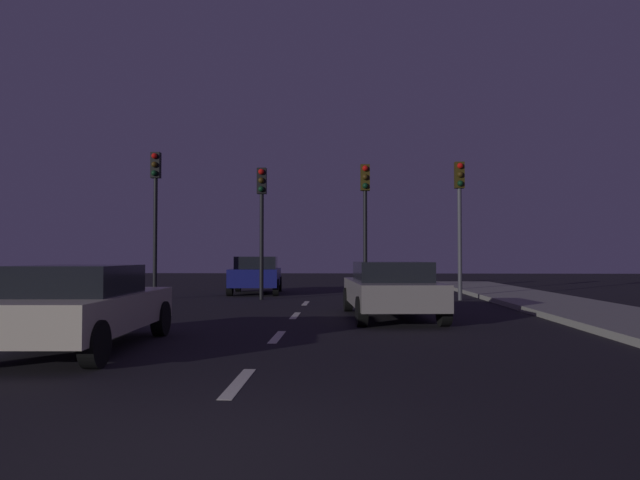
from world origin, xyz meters
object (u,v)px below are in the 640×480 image
(traffic_signal_far_right, at_px, (460,203))
(car_oncoming_far, at_px, (256,275))
(traffic_signal_far_left, at_px, (155,196))
(traffic_signal_center_right, at_px, (365,205))
(car_adjacent_lane, at_px, (80,305))
(traffic_signal_center_left, at_px, (262,207))
(car_stopped_ahead, at_px, (390,289))

(traffic_signal_far_right, relative_size, car_oncoming_far, 1.19)
(traffic_signal_far_left, relative_size, traffic_signal_center_right, 1.10)
(traffic_signal_far_left, bearing_deg, traffic_signal_far_right, -0.00)
(car_adjacent_lane, xyz_separation_m, car_oncoming_far, (0.63, 13.90, 0.06))
(traffic_signal_far_right, bearing_deg, car_oncoming_far, 156.35)
(car_adjacent_lane, bearing_deg, traffic_signal_center_right, 65.12)
(traffic_signal_center_left, height_order, traffic_signal_center_right, traffic_signal_center_right)
(traffic_signal_center_left, xyz_separation_m, traffic_signal_center_right, (3.58, 0.00, 0.06))
(traffic_signal_far_right, xyz_separation_m, car_stopped_ahead, (-2.82, -5.73, -2.61))
(car_adjacent_lane, distance_m, car_oncoming_far, 13.91)
(traffic_signal_center_left, relative_size, car_adjacent_lane, 1.06)
(car_stopped_ahead, xyz_separation_m, car_adjacent_lane, (-5.32, -4.88, -0.01))
(traffic_signal_center_right, xyz_separation_m, car_oncoming_far, (-4.29, 3.29, -2.51))
(traffic_signal_center_right, distance_m, car_stopped_ahead, 6.29)
(car_stopped_ahead, bearing_deg, traffic_signal_center_left, 124.79)
(traffic_signal_far_right, distance_m, car_stopped_ahead, 6.90)
(traffic_signal_far_right, height_order, car_oncoming_far, traffic_signal_far_right)
(traffic_signal_far_left, relative_size, traffic_signal_center_left, 1.13)
(traffic_signal_center_left, bearing_deg, car_stopped_ahead, -55.21)
(traffic_signal_center_left, bearing_deg, car_adjacent_lane, -97.19)
(traffic_signal_center_left, xyz_separation_m, car_adjacent_lane, (-1.34, -10.61, -2.52))
(traffic_signal_center_left, height_order, car_adjacent_lane, traffic_signal_center_left)
(traffic_signal_far_right, distance_m, car_oncoming_far, 8.58)
(traffic_signal_center_right, relative_size, car_oncoming_far, 1.18)
(traffic_signal_far_left, distance_m, traffic_signal_far_right, 10.55)
(traffic_signal_far_right, height_order, car_adjacent_lane, traffic_signal_far_right)
(traffic_signal_center_left, bearing_deg, car_oncoming_far, 102.10)
(traffic_signal_center_right, height_order, car_oncoming_far, traffic_signal_center_right)
(car_oncoming_far, bearing_deg, traffic_signal_center_right, -37.48)
(traffic_signal_center_left, relative_size, car_stopped_ahead, 0.99)
(traffic_signal_far_right, bearing_deg, car_adjacent_lane, -127.49)
(traffic_signal_far_left, distance_m, traffic_signal_center_right, 7.33)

